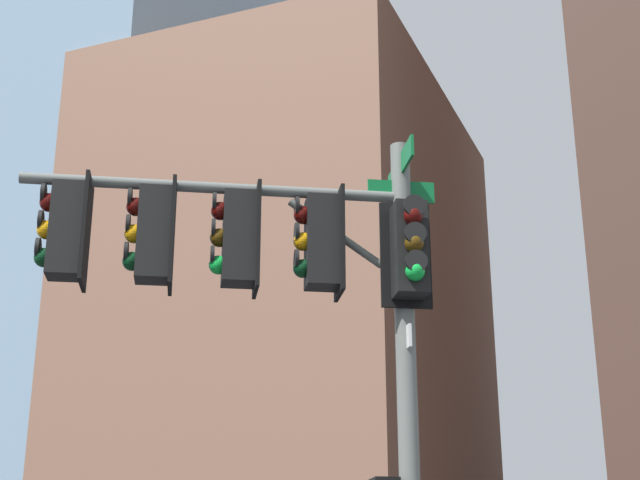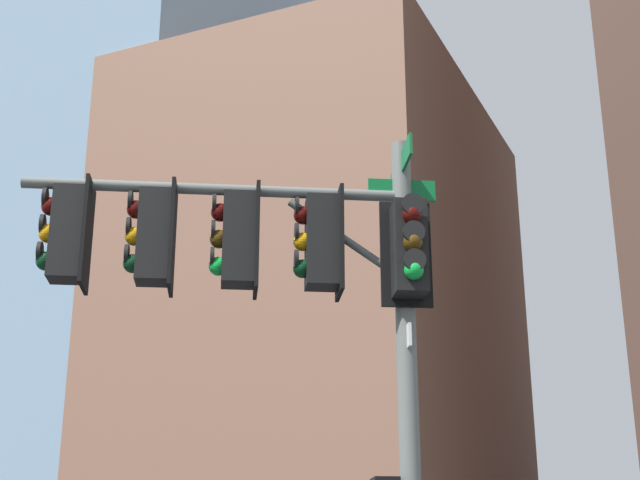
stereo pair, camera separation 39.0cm
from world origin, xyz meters
name	(u,v)px [view 2 (the right image)]	position (x,y,z in m)	size (l,w,h in m)	color
signal_pole_assembly	(283,292)	(0.72, -1.03, 4.93)	(2.60, 3.94, 6.69)	slate
building_brick_midblock	(328,341)	(-39.40, -18.30, 14.51)	(22.89, 18.02, 29.02)	#845B47
building_glass_tower	(107,20)	(-44.34, -39.90, 43.95)	(32.48, 33.39, 87.91)	#7A99B2
building_brick_farside	(380,366)	(-59.88, -22.95, 17.30)	(19.91, 18.14, 34.59)	brown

